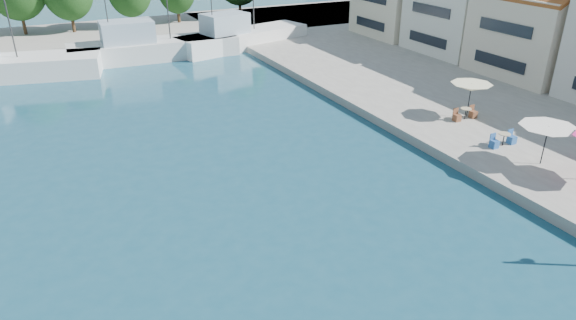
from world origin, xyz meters
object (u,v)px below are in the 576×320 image
trawler_03 (151,48)px  umbrella_white (548,131)px  trawler_04 (240,38)px  umbrella_cream (471,87)px

trawler_03 → umbrella_white: size_ratio=5.36×
trawler_03 → umbrella_white: 36.71m
trawler_03 → umbrella_white: trawler_03 is taller
trawler_04 → umbrella_cream: bearing=-92.7°
trawler_03 → trawler_04: 9.49m
trawler_04 → umbrella_cream: 27.90m
trawler_03 → umbrella_white: bearing=-66.7°
umbrella_white → umbrella_cream: bearing=76.8°
trawler_03 → umbrella_cream: size_ratio=6.05×
trawler_04 → umbrella_white: bearing=-97.7°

